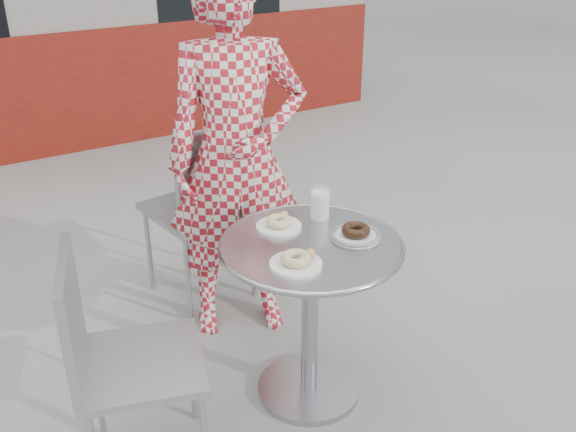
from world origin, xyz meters
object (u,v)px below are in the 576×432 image
plate_near (297,261)px  bistro_table (311,282)px  seated_person (237,158)px  chair_far (202,244)px  plate_checker (356,234)px  milk_cup (320,203)px  chair_left (143,404)px  plate_far (279,223)px

plate_near → bistro_table: bearing=39.3°
bistro_table → seated_person: 0.71m
bistro_table → chair_far: (-0.05, 0.96, -0.25)m
plate_checker → milk_cup: (-0.02, 0.22, 0.05)m
chair_left → milk_cup: 1.04m
seated_person → milk_cup: size_ratio=12.75×
bistro_table → seated_person: size_ratio=0.42×
bistro_table → chair_far: chair_far is taller
bistro_table → milk_cup: bearing=47.7°
seated_person → plate_far: size_ratio=9.53×
chair_left → seated_person: bearing=-32.2°
bistro_table → plate_near: 0.27m
plate_checker → milk_cup: size_ratio=1.43×
plate_near → plate_checker: size_ratio=0.98×
chair_far → chair_left: bearing=47.1°
plate_far → seated_person: bearing=84.0°
plate_checker → seated_person: bearing=103.5°
plate_far → milk_cup: size_ratio=1.34×
chair_far → plate_far: (0.01, -0.78, 0.45)m
plate_far → plate_checker: 0.31m
seated_person → milk_cup: seated_person is taller
chair_left → plate_checker: bearing=-75.8°
plate_checker → chair_far: bearing=102.4°
seated_person → plate_near: size_ratio=9.09×
plate_checker → milk_cup: milk_cup is taller
bistro_table → chair_left: (-0.73, -0.00, -0.28)m
plate_checker → bistro_table: bearing=162.9°
seated_person → plate_checker: seated_person is taller
chair_left → plate_near: 0.77m
chair_far → milk_cup: (0.20, -0.79, 0.49)m
seated_person → milk_cup: (0.15, -0.46, -0.08)m
seated_person → plate_checker: bearing=-57.2°
plate_far → plate_checker: plate_checker is taller
plate_near → plate_far: bearing=70.7°
chair_far → seated_person: seated_person is taller
chair_far → plate_checker: 1.13m
chair_far → plate_near: 1.16m
seated_person → plate_near: seated_person is taller
plate_near → milk_cup: milk_cup is taller
milk_cup → plate_near: bearing=-136.0°
milk_cup → chair_far: bearing=104.5°
milk_cup → plate_checker: bearing=-85.0°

